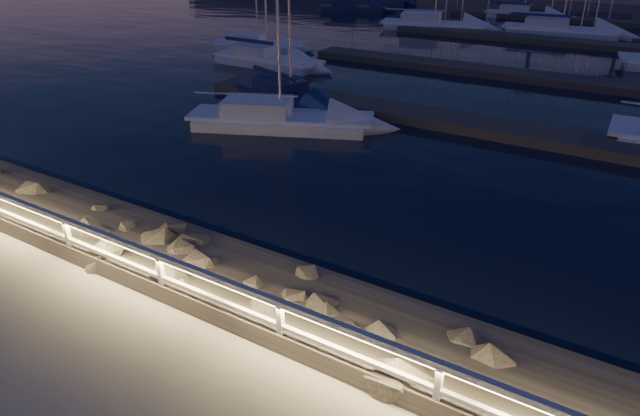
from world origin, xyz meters
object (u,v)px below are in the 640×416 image
(guard_rail, at_px, (124,252))
(sailboat_i, at_px, (351,7))
(sailboat_b, at_px, (276,117))
(sailboat_f, at_px, (289,96))
(sailboat_n, at_px, (522,13))
(sailboat_e, at_px, (265,58))
(sailboat_j, at_px, (431,24))
(sailboat_k, at_px, (558,29))
(sailboat_a, at_px, (256,44))

(guard_rail, height_order, sailboat_i, sailboat_i)
(sailboat_b, relative_size, sailboat_f, 1.09)
(sailboat_f, relative_size, sailboat_n, 1.01)
(sailboat_e, bearing_deg, guard_rail, -59.19)
(sailboat_n, bearing_deg, sailboat_e, -110.62)
(guard_rail, xyz_separation_m, sailboat_j, (-9.02, 39.49, -0.90))
(guard_rail, bearing_deg, sailboat_i, 113.70)
(sailboat_f, xyz_separation_m, sailboat_i, (-13.85, 30.77, 0.01))
(guard_rail, distance_m, sailboat_j, 40.51)
(sailboat_f, bearing_deg, sailboat_b, -43.82)
(sailboat_b, xyz_separation_m, sailboat_i, (-15.36, 33.88, -0.02))
(sailboat_k, bearing_deg, sailboat_a, -140.34)
(sailboat_a, height_order, sailboat_j, sailboat_j)
(sailboat_a, xyz_separation_m, sailboat_i, (-4.24, 20.92, 0.02))
(sailboat_e, bearing_deg, sailboat_k, 59.62)
(sailboat_f, xyz_separation_m, sailboat_k, (6.63, 27.26, 0.04))
(sailboat_b, bearing_deg, sailboat_i, 90.53)
(sailboat_f, relative_size, sailboat_i, 1.06)
(guard_rail, distance_m, sailboat_a, 29.52)
(sailboat_e, xyz_separation_m, sailboat_f, (6.06, -6.20, -0.03))
(sailboat_b, distance_m, sailboat_k, 30.80)
(sailboat_j, bearing_deg, sailboat_i, 135.92)
(sailboat_b, height_order, sailboat_f, sailboat_b)
(sailboat_e, height_order, sailboat_k, sailboat_k)
(sailboat_f, bearing_deg, sailboat_i, 134.44)
(sailboat_f, height_order, sailboat_i, sailboat_f)
(sailboat_a, relative_size, sailboat_i, 0.93)
(sailboat_a, bearing_deg, sailboat_b, -67.61)
(sailboat_i, distance_m, sailboat_j, 12.75)
(sailboat_f, xyz_separation_m, sailboat_n, (1.78, 35.24, -0.00))
(guard_rail, distance_m, sailboat_e, 24.56)
(sailboat_j, bearing_deg, sailboat_k, 2.15)
(sailboat_j, bearing_deg, sailboat_f, -97.98)
(sailboat_j, height_order, sailboat_k, sailboat_k)
(sailboat_a, distance_m, sailboat_b, 17.08)
(guard_rail, xyz_separation_m, sailboat_a, (-15.87, 24.87, -0.97))
(sailboat_f, bearing_deg, sailboat_k, 96.55)
(sailboat_n, bearing_deg, sailboat_f, -98.40)
(sailboat_e, relative_size, sailboat_j, 0.83)
(sailboat_j, bearing_deg, sailboat_a, -129.53)
(sailboat_a, bearing_deg, sailboat_n, 47.57)
(guard_rail, relative_size, sailboat_b, 3.39)
(sailboat_j, bearing_deg, sailboat_n, 52.68)
(guard_rail, bearing_deg, sailboat_b, 111.70)
(sailboat_b, relative_size, sailboat_n, 1.10)
(sailboat_a, bearing_deg, sailboat_e, -64.00)
(guard_rail, xyz_separation_m, sailboat_k, (0.37, 42.28, -0.92))
(sailboat_e, height_order, sailboat_j, sailboat_j)
(sailboat_a, relative_size, sailboat_j, 0.72)
(guard_rail, bearing_deg, sailboat_j, 102.87)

